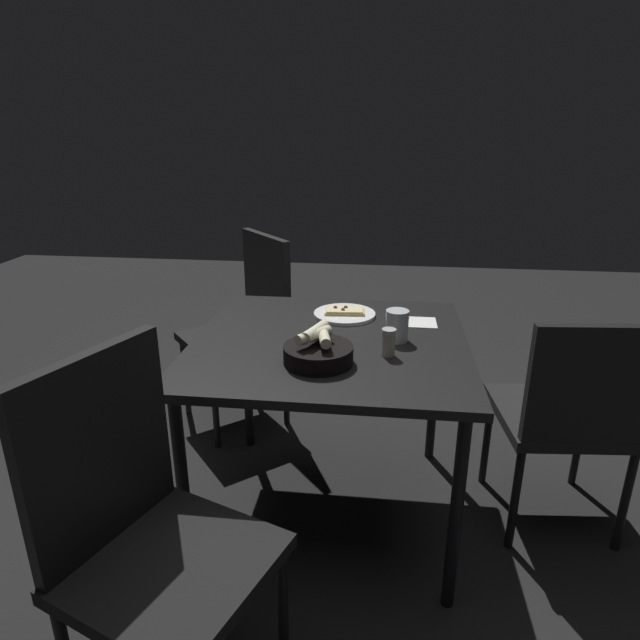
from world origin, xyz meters
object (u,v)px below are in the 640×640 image
(bread_basket, at_px, (319,352))
(chair_near, at_px, (248,319))
(pizza_plate, at_px, (344,314))
(chair_spare, at_px, (570,410))
(dining_table, at_px, (330,356))
(beer_glass, at_px, (397,328))
(pepper_shaker, at_px, (388,344))
(chair_far, at_px, (141,521))

(bread_basket, height_order, chair_near, chair_near)
(pizza_plate, xyz_separation_m, bread_basket, (-0.05, -0.46, 0.03))
(chair_near, xyz_separation_m, chair_spare, (1.33, -0.70, -0.03))
(pizza_plate, bearing_deg, bread_basket, -96.03)
(dining_table, distance_m, bread_basket, 0.23)
(chair_near, height_order, chair_spare, chair_near)
(dining_table, relative_size, beer_glass, 8.66)
(bread_basket, xyz_separation_m, chair_near, (-0.46, 0.90, -0.23))
(dining_table, bearing_deg, pepper_shaker, -30.71)
(pepper_shaker, xyz_separation_m, chair_near, (-0.68, 0.82, -0.23))
(chair_spare, bearing_deg, chair_near, 152.13)
(pepper_shaker, distance_m, chair_far, 0.90)
(dining_table, xyz_separation_m, chair_near, (-0.48, 0.70, -0.13))
(dining_table, relative_size, bread_basket, 4.32)
(pizza_plate, xyz_separation_m, chair_far, (-0.42, -1.01, -0.20))
(dining_table, bearing_deg, bread_basket, -94.69)
(chair_spare, bearing_deg, beer_glass, 178.08)
(beer_glass, bearing_deg, pepper_shaker, -101.95)
(bread_basket, distance_m, chair_far, 0.70)
(pepper_shaker, bearing_deg, pizza_plate, 114.78)
(chair_near, distance_m, chair_spare, 1.50)
(chair_far, relative_size, chair_spare, 1.11)
(pepper_shaker, height_order, chair_near, chair_near)
(dining_table, xyz_separation_m, chair_far, (-0.39, -0.76, -0.13))
(pizza_plate, bearing_deg, pepper_shaker, -65.22)
(pizza_plate, distance_m, pepper_shaker, 0.41)
(dining_table, height_order, chair_near, chair_near)
(bread_basket, xyz_separation_m, pepper_shaker, (0.22, 0.08, 0.00))
(dining_table, xyz_separation_m, beer_glass, (0.23, 0.02, 0.11))
(chair_near, bearing_deg, pepper_shaker, -50.09)
(chair_near, bearing_deg, beer_glass, -43.70)
(bread_basket, relative_size, chair_near, 0.24)
(pepper_shaker, xyz_separation_m, chair_far, (-0.59, -0.63, -0.23))
(chair_near, relative_size, chair_far, 0.99)
(dining_table, xyz_separation_m, chair_spare, (0.85, -0.00, -0.16))
(beer_glass, bearing_deg, dining_table, -176.08)
(beer_glass, relative_size, chair_near, 0.12)
(bread_basket, bearing_deg, beer_glass, 41.37)
(chair_spare, bearing_deg, bread_basket, -167.06)
(beer_glass, height_order, chair_near, chair_near)
(pepper_shaker, relative_size, chair_far, 0.10)
(pepper_shaker, distance_m, chair_near, 1.09)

